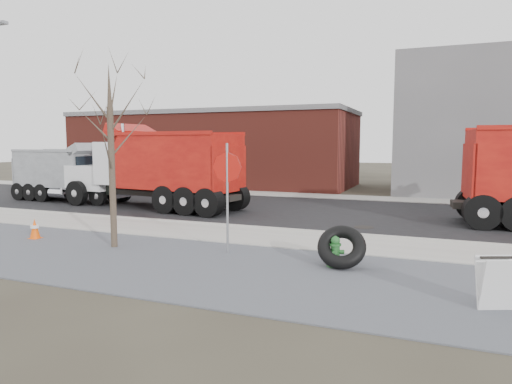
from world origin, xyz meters
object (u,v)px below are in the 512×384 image
at_px(truck_tire, 342,247).
at_px(sandwich_board, 499,283).
at_px(dump_truck_red_b, 156,166).
at_px(fire_hydrant, 335,253).
at_px(dump_truck_grey, 68,172).
at_px(stop_sign, 227,180).

relative_size(truck_tire, sandwich_board, 1.31).
bearing_deg(dump_truck_red_b, fire_hydrant, 150.88).
height_order(truck_tire, sandwich_board, truck_tire).
relative_size(fire_hydrant, dump_truck_red_b, 0.08).
xyz_separation_m(fire_hydrant, dump_truck_grey, (-15.57, 7.57, 1.16)).
xyz_separation_m(fire_hydrant, truck_tire, (0.14, 0.03, 0.16)).
height_order(fire_hydrant, sandwich_board, sandwich_board).
relative_size(sandwich_board, dump_truck_red_b, 0.10).
distance_m(truck_tire, dump_truck_grey, 17.46).
height_order(truck_tire, stop_sign, stop_sign).
bearing_deg(stop_sign, dump_truck_red_b, 154.60).
relative_size(fire_hydrant, dump_truck_grey, 0.12).
relative_size(fire_hydrant, stop_sign, 0.26).
distance_m(fire_hydrant, dump_truck_grey, 17.35).
bearing_deg(stop_sign, dump_truck_grey, 169.28).
distance_m(fire_hydrant, stop_sign, 3.42).
xyz_separation_m(stop_sign, sandwich_board, (6.27, -2.04, -1.51)).
xyz_separation_m(stop_sign, dump_truck_red_b, (-6.77, 6.75, -0.07)).
xyz_separation_m(truck_tire, stop_sign, (-3.12, 0.22, 1.51)).
distance_m(fire_hydrant, dump_truck_red_b, 12.10).
distance_m(dump_truck_red_b, dump_truck_grey, 5.86).
bearing_deg(dump_truck_grey, stop_sign, -28.13).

